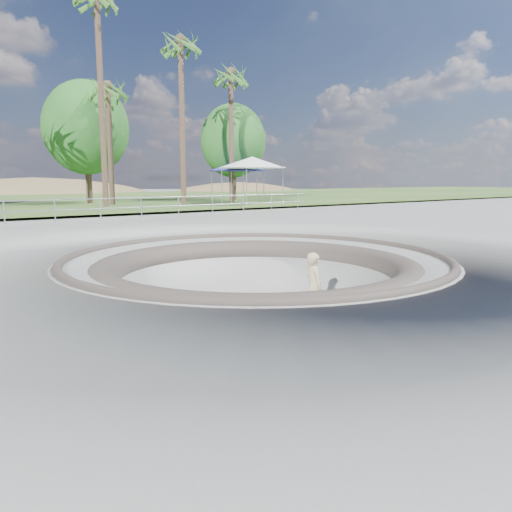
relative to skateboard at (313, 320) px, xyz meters
name	(u,v)px	position (x,y,z in m)	size (l,w,h in m)	color
ground	(256,257)	(-1.43, 0.74, 1.83)	(180.00, 180.00, 0.00)	#9A9995
skate_bowl	(256,323)	(-1.43, 0.74, 0.00)	(14.00, 14.00, 4.10)	#9A9995
grass_strip	(7,202)	(-1.43, 34.74, 2.05)	(180.00, 36.00, 0.12)	#325923
distant_hills	(8,252)	(2.35, 57.91, -5.19)	(103.20, 45.00, 28.60)	olive
safety_railing	(100,209)	(-1.43, 12.74, 2.52)	(25.00, 0.06, 1.03)	#95989E
skateboard	(313,320)	(0.00, 0.00, 0.00)	(0.84, 0.37, 0.08)	olive
skater	(313,287)	(0.00, 0.00, 0.97)	(0.69, 0.46, 1.90)	#CDB985
canopy_white	(252,163)	(11.54, 18.74, 5.01)	(6.54, 6.54, 3.30)	#95989E
canopy_blue	(237,166)	(12.57, 22.04, 4.83)	(6.14, 6.14, 3.10)	#95989E
palm_c	(97,8)	(2.04, 21.58, 14.07)	(2.60, 2.60, 13.76)	brown
palm_d	(108,93)	(3.34, 23.89, 9.58)	(2.60, 2.60, 8.85)	brown
palm_e	(181,51)	(7.30, 20.94, 12.27)	(2.60, 2.60, 11.77)	brown
palm_f	(231,80)	(12.22, 22.33, 11.14)	(2.60, 2.60, 10.53)	brown
bushy_tree_mid	(86,128)	(2.86, 27.21, 7.53)	(6.17, 5.61, 8.90)	brown
bushy_tree_right	(233,141)	(14.58, 25.57, 7.01)	(5.60, 5.09, 8.08)	brown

